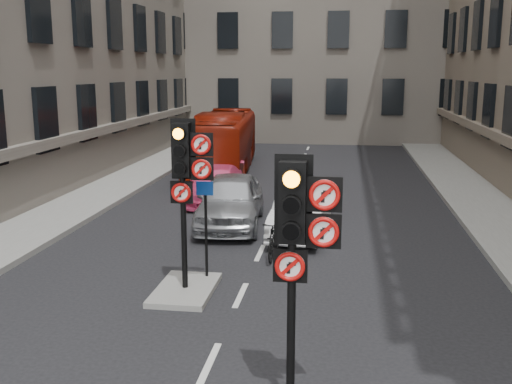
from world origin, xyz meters
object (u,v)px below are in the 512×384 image
(signal_far, at_px, (186,168))
(car_pink, at_px, (217,185))
(signal_near, at_px, (299,229))
(bus_red, at_px, (223,142))
(motorcyclist, at_px, (299,200))
(info_sign, at_px, (206,216))
(motorcycle, at_px, (274,238))
(car_silver, at_px, (231,200))
(car_white, at_px, (301,212))

(signal_far, distance_m, car_pink, 9.23)
(signal_near, relative_size, bus_red, 0.36)
(motorcyclist, bearing_deg, signal_near, 79.74)
(bus_red, bearing_deg, info_sign, -85.01)
(motorcycle, distance_m, info_sign, 2.56)
(signal_near, relative_size, car_pink, 0.84)
(signal_near, height_order, signal_far, signal_far)
(car_pink, xyz_separation_m, motorcycle, (2.80, -6.21, -0.11))
(signal_near, relative_size, car_silver, 0.78)
(car_white, bearing_deg, motorcyclist, 150.92)
(car_silver, bearing_deg, motorcyclist, -21.30)
(signal_far, xyz_separation_m, info_sign, (0.21, 0.74, -1.18))
(car_silver, xyz_separation_m, motorcyclist, (2.12, -0.65, 0.20))
(signal_far, xyz_separation_m, motorcyclist, (1.96, 5.01, -1.72))
(signal_far, xyz_separation_m, car_silver, (-0.16, 5.66, -1.92))
(motorcycle, relative_size, info_sign, 0.77)
(motorcyclist, bearing_deg, motorcycle, 64.89)
(car_pink, distance_m, motorcyclist, 5.07)
(signal_near, height_order, car_pink, signal_near)
(signal_far, bearing_deg, car_white, 67.81)
(car_pink, height_order, motorcyclist, motorcyclist)
(motorcycle, bearing_deg, motorcyclist, 82.16)
(signal_far, xyz_separation_m, motorcycle, (1.52, 2.69, -2.20))
(signal_far, distance_m, car_white, 5.75)
(car_silver, relative_size, info_sign, 2.13)
(car_white, height_order, motorcycle, car_white)
(car_white, distance_m, car_pink, 5.13)
(bus_red, relative_size, info_sign, 4.56)
(motorcyclist, bearing_deg, car_pink, -64.43)
(signal_near, bearing_deg, signal_far, 123.02)
(signal_near, xyz_separation_m, info_sign, (-2.39, 4.74, -1.06))
(signal_far, height_order, car_pink, signal_far)
(car_silver, height_order, car_white, car_silver)
(signal_far, bearing_deg, bus_red, 98.53)
(signal_far, height_order, motorcyclist, signal_far)
(car_white, xyz_separation_m, motorcycle, (-0.51, -2.28, -0.15))
(signal_far, distance_m, bus_red, 15.39)
(car_white, bearing_deg, bus_red, 116.87)
(signal_near, distance_m, bus_red, 19.81)
(signal_far, bearing_deg, motorcyclist, 68.60)
(signal_far, height_order, motorcycle, signal_far)
(motorcycle, bearing_deg, info_sign, -120.82)
(motorcyclist, bearing_deg, info_sign, 53.44)
(car_pink, xyz_separation_m, motorcyclist, (3.24, -3.88, 0.37))
(car_white, height_order, car_pink, car_white)
(signal_near, xyz_separation_m, car_silver, (-2.76, 9.66, -1.80))
(signal_near, xyz_separation_m, motorcyclist, (-0.64, 9.01, -1.60))
(signal_far, bearing_deg, car_pink, 98.17)
(car_white, height_order, bus_red, bus_red)
(signal_near, xyz_separation_m, car_pink, (-3.88, 12.90, -1.97))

